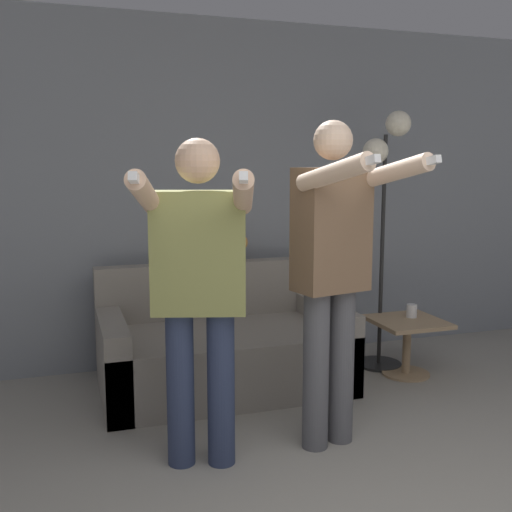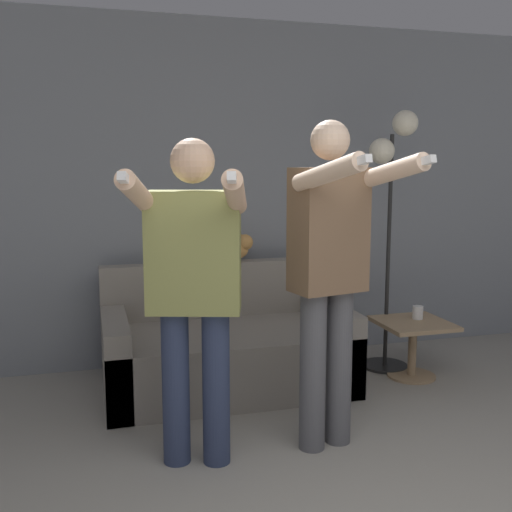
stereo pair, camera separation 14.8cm
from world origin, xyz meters
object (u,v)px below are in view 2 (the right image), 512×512
Objects in this scene: person_left at (194,280)px; cat at (230,249)px; side_table at (413,337)px; couch at (225,349)px; person_right at (330,265)px; floor_lamp at (392,182)px; cup at (418,312)px.

cat is at bearing 86.47° from person_left.
side_table is at bearing 42.55° from person_left.
side_table is at bearing -8.38° from couch.
cat is 0.93× the size of side_table.
person_right reaches higher than couch.
floor_lamp is at bearing -15.21° from cat.
person_left is at bearing -153.97° from side_table.
couch is at bearing 95.53° from person_right.
person_left is at bearing -110.53° from couch.
cup is at bearing -5.88° from couch.
couch reaches higher than side_table.
side_table is at bearing -140.56° from cup.
person_left is at bearing -153.42° from cup.
person_left is at bearing 167.82° from person_right.
person_right reaches higher than side_table.
floor_lamp is (1.65, 1.09, 0.44)m from person_left.
cat is (0.51, 1.40, -0.06)m from person_left.
person_left is 2.07m from cup.
person_left is 2.02m from floor_lamp.
side_table is at bearing -72.45° from floor_lamp.
cup is (1.40, -0.14, 0.20)m from couch.
couch is 1.31m from person_left.
cat reaches higher than cup.
person_left is 17.05× the size of cup.
cup is at bearing 39.44° from side_table.
couch is 1.35m from side_table.
floor_lamp reaches higher than person_left.
floor_lamp is at bearing 2.24° from couch.
cup is (0.06, 0.05, 0.16)m from side_table.
person_left is at bearing -110.05° from cat.
person_right is at bearing -81.50° from cat.
cat is 1.47m from side_table.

